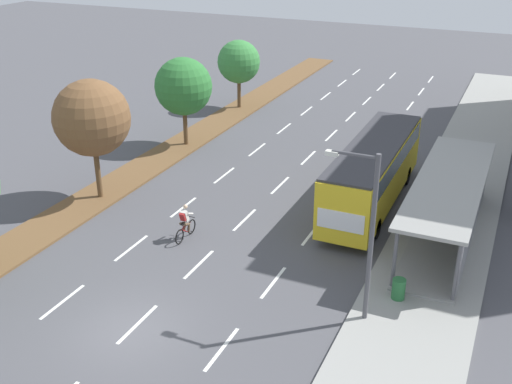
# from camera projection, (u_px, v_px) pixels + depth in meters

# --- Properties ---
(ground_plane) EXTENTS (140.00, 140.00, 0.00)m
(ground_plane) POSITION_uv_depth(u_px,v_px,m) (131.00, 331.00, 22.40)
(ground_plane) COLOR #4C4C51
(median_strip) EXTENTS (2.60, 52.00, 0.12)m
(median_strip) POSITION_uv_depth(u_px,v_px,m) (199.00, 134.00, 42.08)
(median_strip) COLOR brown
(median_strip) RESTS_ON ground
(sidewalk_right) EXTENTS (4.50, 52.00, 0.15)m
(sidewalk_right) POSITION_uv_depth(u_px,v_px,m) (465.00, 175.00, 35.52)
(sidewalk_right) COLOR gray
(sidewalk_right) RESTS_ON ground
(lane_divider_left) EXTENTS (0.14, 49.15, 0.01)m
(lane_divider_left) POSITION_uv_depth(u_px,v_px,m) (257.00, 150.00, 39.55)
(lane_divider_left) COLOR white
(lane_divider_left) RESTS_ON ground
(lane_divider_center) EXTENTS (0.14, 49.15, 0.01)m
(lane_divider_center) POSITION_uv_depth(u_px,v_px,m) (308.00, 158.00, 38.24)
(lane_divider_center) COLOR white
(lane_divider_center) RESTS_ON ground
(lane_divider_right) EXTENTS (0.14, 49.15, 0.01)m
(lane_divider_right) POSITION_uv_depth(u_px,v_px,m) (363.00, 166.00, 36.93)
(lane_divider_right) COLOR white
(lane_divider_right) RESTS_ON ground
(bus_shelter) EXTENTS (2.90, 11.55, 2.86)m
(bus_shelter) POSITION_uv_depth(u_px,v_px,m) (454.00, 204.00, 27.86)
(bus_shelter) COLOR gray
(bus_shelter) RESTS_ON sidewalk_right
(bus) EXTENTS (2.54, 11.29, 3.37)m
(bus) POSITION_uv_depth(u_px,v_px,m) (374.00, 168.00, 31.25)
(bus) COLOR yellow
(bus) RESTS_ON ground
(cyclist) EXTENTS (0.46, 1.82, 1.71)m
(cyclist) POSITION_uv_depth(u_px,v_px,m) (185.00, 223.00, 28.42)
(cyclist) COLOR black
(cyclist) RESTS_ON ground
(median_tree_second) EXTENTS (3.92, 3.92, 6.31)m
(median_tree_second) POSITION_uv_depth(u_px,v_px,m) (92.00, 118.00, 30.96)
(median_tree_second) COLOR brown
(median_tree_second) RESTS_ON median_strip
(median_tree_third) EXTENTS (3.64, 3.64, 5.64)m
(median_tree_third) POSITION_uv_depth(u_px,v_px,m) (183.00, 87.00, 38.64)
(median_tree_third) COLOR brown
(median_tree_third) RESTS_ON median_strip
(median_tree_fourth) EXTENTS (3.23, 3.23, 5.14)m
(median_tree_fourth) POSITION_uv_depth(u_px,v_px,m) (239.00, 62.00, 46.41)
(median_tree_fourth) COLOR brown
(median_tree_fourth) RESTS_ON median_strip
(streetlight) EXTENTS (1.91, 0.24, 6.50)m
(streetlight) POSITION_uv_depth(u_px,v_px,m) (367.00, 227.00, 21.41)
(streetlight) COLOR #4C4C51
(streetlight) RESTS_ON sidewalk_right
(trash_bin) EXTENTS (0.52, 0.52, 0.85)m
(trash_bin) POSITION_uv_depth(u_px,v_px,m) (399.00, 289.00, 23.86)
(trash_bin) COLOR #286B38
(trash_bin) RESTS_ON sidewalk_right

